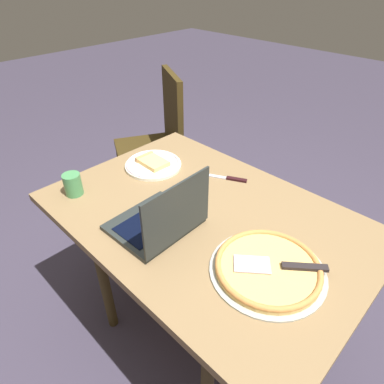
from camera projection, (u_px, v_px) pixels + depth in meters
ground_plane at (202, 322)px, 1.69m from camera, size 12.00×12.00×0.00m
dining_table at (204, 227)px, 1.32m from camera, size 1.23×0.84×0.70m
laptop at (161, 220)px, 1.18m from camera, size 0.27×0.31×0.24m
pizza_plate at (153, 164)px, 1.57m from camera, size 0.26×0.26×0.04m
pizza_tray at (268, 268)px, 1.04m from camera, size 0.37×0.37×0.04m
table_knife at (228, 178)px, 1.48m from camera, size 0.20×0.12×0.01m
drink_cup at (73, 184)px, 1.37m from camera, size 0.07×0.07×0.09m
chair_near at (159, 138)px, 2.20m from camera, size 0.54×0.54×0.95m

